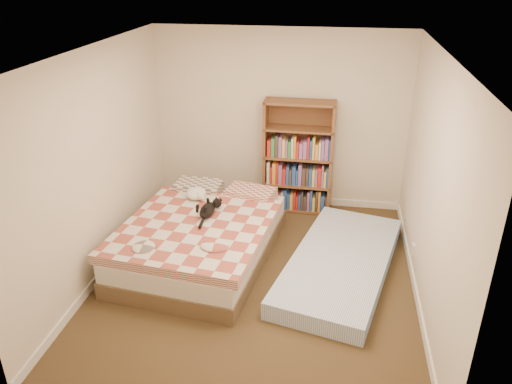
% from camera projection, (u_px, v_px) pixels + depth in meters
% --- Properties ---
extents(room, '(3.51, 4.01, 2.51)m').
position_uv_depth(room, '(257.00, 181.00, 5.17)').
color(room, '#402F1B').
rests_on(room, ground).
extents(bed, '(1.82, 2.37, 0.59)m').
position_uv_depth(bed, '(202.00, 236.00, 5.98)').
color(bed, brown).
rests_on(bed, room).
extents(bookshelf, '(0.96, 0.33, 1.59)m').
position_uv_depth(bookshelf, '(298.00, 171.00, 7.01)').
color(bookshelf, brown).
rests_on(bookshelf, room).
extents(floor_mattress, '(1.54, 2.47, 0.21)m').
position_uv_depth(floor_mattress, '(340.00, 264.00, 5.74)').
color(floor_mattress, '#7CA3CE').
rests_on(floor_mattress, room).
extents(black_cat, '(0.29, 0.63, 0.14)m').
position_uv_depth(black_cat, '(208.00, 209.00, 5.92)').
color(black_cat, black).
rests_on(black_cat, bed).
extents(white_dog, '(0.28, 0.28, 0.14)m').
position_uv_depth(white_dog, '(197.00, 194.00, 6.29)').
color(white_dog, white).
rests_on(white_dog, bed).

